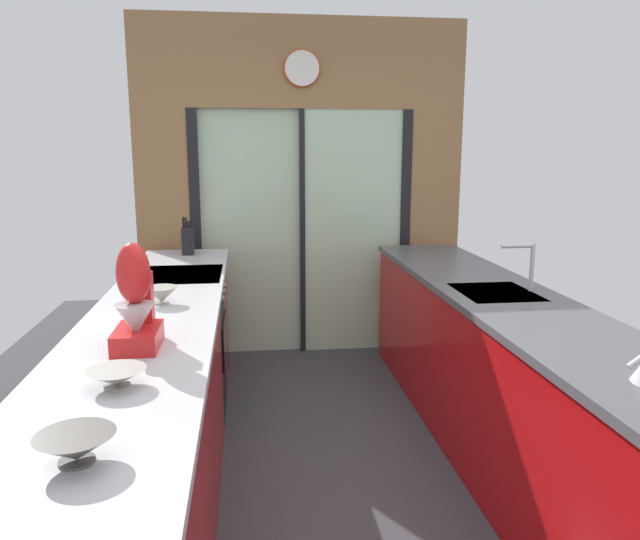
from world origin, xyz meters
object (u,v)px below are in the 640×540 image
Objects in this scene: oven_range at (178,345)px; mixing_bowl_mid at (117,377)px; knife_block at (188,240)px; mixing_bowl_near at (76,447)px; stand_mixer at (136,308)px; mixing_bowl_far at (161,295)px.

oven_range is 1.90m from mixing_bowl_mid.
oven_range is at bearing -91.42° from knife_block.
mixing_bowl_mid is (0.00, 0.49, -0.01)m from mixing_bowl_near.
knife_block is (0.02, 0.74, 0.57)m from oven_range.
mixing_bowl_near is at bearing -90.00° from stand_mixer.
knife_block is at bearing 88.58° from oven_range.
oven_range is 0.90m from mixing_bowl_far.
knife_block is (-0.00, 3.07, 0.06)m from mixing_bowl_near.
knife_block reaches higher than oven_range.
mixing_bowl_far is at bearing 90.00° from stand_mixer.
mixing_bowl_near is at bearing -90.00° from knife_block.
knife_block is at bearing 90.00° from mixing_bowl_far.
oven_range is 4.62× the size of mixing_bowl_near.
oven_range is 4.74× the size of mixing_bowl_mid.
knife_block reaches higher than mixing_bowl_mid.
mixing_bowl_near is 0.49m from mixing_bowl_mid.
mixing_bowl_near is (0.02, -2.33, 0.51)m from oven_range.
mixing_bowl_far is 1.49m from knife_block.
stand_mixer is (0.00, -2.17, 0.06)m from knife_block.
stand_mixer is (0.00, 0.41, 0.13)m from mixing_bowl_mid.
oven_range is 2.19× the size of stand_mixer.
mixing_bowl_mid is 1.16× the size of mixing_bowl_far.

